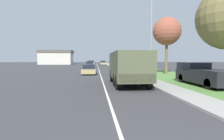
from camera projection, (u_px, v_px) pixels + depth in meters
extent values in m
plane|color=#38383A|center=(98.00, 68.00, 41.62)|extent=(180.00, 180.00, 0.00)
cube|color=silver|center=(98.00, 68.00, 41.62)|extent=(0.12, 120.00, 0.00)
cube|color=#9E9B93|center=(117.00, 68.00, 42.04)|extent=(1.80, 120.00, 0.12)
cube|color=#56843D|center=(135.00, 68.00, 42.47)|extent=(7.00, 120.00, 0.02)
cube|color=#545B3D|center=(123.00, 65.00, 16.56)|extent=(2.53, 1.82, 2.11)
cube|color=#4C5138|center=(130.00, 66.00, 13.32)|extent=(2.53, 4.69, 2.15)
cube|color=#545B3D|center=(137.00, 79.00, 11.09)|extent=(2.40, 0.10, 0.60)
cube|color=red|center=(123.00, 76.00, 10.97)|extent=(0.12, 0.06, 0.12)
cube|color=red|center=(152.00, 75.00, 11.15)|extent=(0.12, 0.06, 0.12)
cylinder|color=black|center=(112.00, 76.00, 16.43)|extent=(0.30, 1.00, 1.00)
cylinder|color=black|center=(135.00, 76.00, 16.64)|extent=(0.30, 1.00, 1.00)
cylinder|color=black|center=(118.00, 82.00, 12.12)|extent=(0.30, 1.00, 1.00)
cylinder|color=black|center=(149.00, 82.00, 12.33)|extent=(0.30, 1.00, 1.00)
cylinder|color=black|center=(115.00, 80.00, 13.52)|extent=(0.30, 1.00, 1.00)
cylinder|color=black|center=(143.00, 80.00, 13.73)|extent=(0.30, 1.00, 1.00)
cube|color=tan|center=(89.00, 71.00, 24.63)|extent=(1.87, 4.53, 0.57)
cube|color=black|center=(89.00, 67.00, 24.68)|extent=(1.64, 2.04, 0.61)
cylinder|color=black|center=(84.00, 71.00, 26.00)|extent=(0.20, 0.64, 0.64)
cylinder|color=black|center=(95.00, 71.00, 26.15)|extent=(0.20, 0.64, 0.64)
cylinder|color=black|center=(82.00, 73.00, 23.12)|extent=(0.20, 0.64, 0.64)
cylinder|color=black|center=(95.00, 73.00, 23.27)|extent=(0.20, 0.64, 0.64)
cube|color=#B7BABF|center=(90.00, 66.00, 40.60)|extent=(1.81, 3.99, 0.73)
cube|color=black|center=(90.00, 63.00, 40.63)|extent=(1.59, 1.80, 0.74)
cylinder|color=black|center=(87.00, 67.00, 41.80)|extent=(0.20, 0.64, 0.64)
cylinder|color=black|center=(94.00, 67.00, 41.96)|extent=(0.20, 0.64, 0.64)
cylinder|color=black|center=(86.00, 67.00, 39.26)|extent=(0.20, 0.64, 0.64)
cylinder|color=black|center=(93.00, 67.00, 39.42)|extent=(0.20, 0.64, 0.64)
cube|color=silver|center=(91.00, 64.00, 55.85)|extent=(1.87, 4.51, 0.77)
cube|color=black|center=(91.00, 62.00, 55.90)|extent=(1.65, 2.03, 0.78)
cylinder|color=black|center=(89.00, 65.00, 57.23)|extent=(0.20, 0.64, 0.64)
cylinder|color=black|center=(94.00, 65.00, 57.38)|extent=(0.20, 0.64, 0.64)
cylinder|color=black|center=(88.00, 65.00, 54.35)|extent=(0.20, 0.64, 0.64)
cylinder|color=black|center=(94.00, 65.00, 54.51)|extent=(0.20, 0.64, 0.64)
cube|color=tan|center=(103.00, 63.00, 64.61)|extent=(1.89, 4.24, 0.70)
cube|color=black|center=(103.00, 62.00, 64.65)|extent=(1.66, 1.91, 0.72)
cylinder|color=black|center=(101.00, 64.00, 65.88)|extent=(0.20, 0.64, 0.64)
cylinder|color=black|center=(105.00, 64.00, 66.05)|extent=(0.20, 0.64, 0.64)
cylinder|color=black|center=(101.00, 64.00, 63.19)|extent=(0.20, 0.64, 0.64)
cylinder|color=black|center=(105.00, 64.00, 63.35)|extent=(0.20, 0.64, 0.64)
cube|color=black|center=(204.00, 77.00, 13.95)|extent=(2.06, 5.70, 0.95)
cube|color=black|center=(193.00, 66.00, 15.54)|extent=(1.89, 2.40, 0.62)
cube|color=black|center=(215.00, 71.00, 12.72)|extent=(2.06, 3.31, 0.12)
cylinder|color=black|center=(182.00, 78.00, 15.75)|extent=(0.24, 0.76, 0.76)
cylinder|color=black|center=(201.00, 78.00, 15.92)|extent=(0.24, 0.76, 0.76)
cylinder|color=black|center=(209.00, 84.00, 12.01)|extent=(0.24, 0.76, 0.76)
cylinder|color=gray|center=(151.00, 36.00, 16.95)|extent=(0.14, 0.14, 8.39)
cylinder|color=brown|center=(166.00, 56.00, 24.76)|extent=(0.39, 0.39, 4.94)
sphere|color=brown|center=(167.00, 31.00, 24.54)|extent=(3.92, 3.92, 3.92)
cube|color=beige|center=(57.00, 59.00, 72.22)|extent=(12.58, 8.98, 4.63)
cube|color=#514C47|center=(56.00, 52.00, 72.04)|extent=(13.08, 9.34, 1.16)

